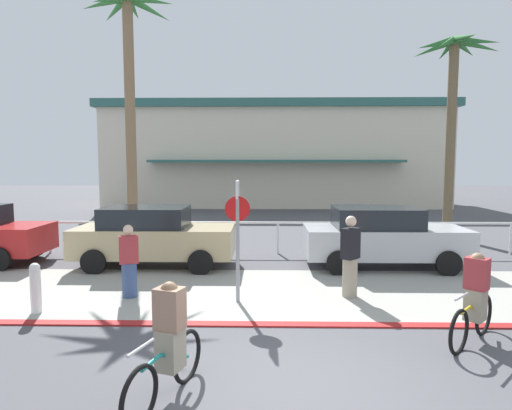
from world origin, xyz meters
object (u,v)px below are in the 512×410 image
(car_silver_2, at_px, (383,237))
(cyclist_teal_1, at_px, (168,344))
(bollard_1, at_px, (36,288))
(car_tan_1, at_px, (153,236))
(stop_sign_bike_lane, at_px, (238,223))
(cyclist_yellow_0, at_px, (475,300))
(pedestrian_1, at_px, (129,264))
(palm_tree_0, at_px, (130,60))
(pedestrian_0, at_px, (350,260))
(palm_tree_1, at_px, (454,86))

(car_silver_2, xyz_separation_m, cyclist_teal_1, (-4.48, -6.96, -0.18))
(bollard_1, relative_size, car_tan_1, 0.23)
(bollard_1, height_order, cyclist_teal_1, cyclist_teal_1)
(stop_sign_bike_lane, height_order, car_tan_1, stop_sign_bike_lane)
(cyclist_yellow_0, xyz_separation_m, pedestrian_1, (-6.36, 2.24, 0.04))
(bollard_1, xyz_separation_m, car_silver_2, (7.72, 3.94, 0.35))
(palm_tree_0, bearing_deg, pedestrian_0, -43.41)
(bollard_1, bearing_deg, palm_tree_0, 92.00)
(stop_sign_bike_lane, relative_size, cyclist_yellow_0, 1.71)
(palm_tree_1, distance_m, pedestrian_1, 13.81)
(cyclist_teal_1, bearing_deg, bollard_1, 137.07)
(bollard_1, bearing_deg, pedestrian_0, 10.50)
(stop_sign_bike_lane, relative_size, palm_tree_0, 0.29)
(car_silver_2, bearing_deg, stop_sign_bike_lane, -140.42)
(bollard_1, distance_m, pedestrian_1, 1.85)
(palm_tree_1, xyz_separation_m, cyclist_yellow_0, (-3.74, -10.16, -5.12))
(car_silver_2, bearing_deg, pedestrian_1, -155.04)
(palm_tree_0, height_order, car_tan_1, palm_tree_0)
(car_silver_2, distance_m, cyclist_yellow_0, 5.13)
(pedestrian_1, bearing_deg, cyclist_yellow_0, -19.37)
(palm_tree_0, distance_m, cyclist_yellow_0, 13.14)
(bollard_1, height_order, pedestrian_0, pedestrian_0)
(cyclist_teal_1, height_order, pedestrian_1, pedestrian_1)
(palm_tree_0, relative_size, palm_tree_1, 1.14)
(stop_sign_bike_lane, height_order, palm_tree_1, palm_tree_1)
(stop_sign_bike_lane, height_order, pedestrian_0, stop_sign_bike_lane)
(palm_tree_1, relative_size, cyclist_teal_1, 4.40)
(car_silver_2, relative_size, pedestrian_0, 2.46)
(palm_tree_1, height_order, car_tan_1, palm_tree_1)
(car_tan_1, bearing_deg, bollard_1, -108.22)
(cyclist_teal_1, bearing_deg, palm_tree_0, 108.65)
(cyclist_teal_1, relative_size, pedestrian_0, 0.97)
(pedestrian_0, relative_size, pedestrian_1, 1.12)
(bollard_1, bearing_deg, cyclist_teal_1, -42.93)
(pedestrian_0, bearing_deg, bollard_1, -169.50)
(palm_tree_1, height_order, cyclist_yellow_0, palm_tree_1)
(stop_sign_bike_lane, distance_m, bollard_1, 4.12)
(bollard_1, xyz_separation_m, pedestrian_0, (6.29, 1.17, 0.32))
(palm_tree_1, relative_size, pedestrian_0, 4.29)
(palm_tree_0, relative_size, pedestrian_1, 5.46)
(stop_sign_bike_lane, distance_m, car_tan_1, 4.17)
(cyclist_yellow_0, distance_m, pedestrian_0, 2.84)
(bollard_1, relative_size, palm_tree_1, 0.13)
(pedestrian_1, bearing_deg, stop_sign_bike_lane, -6.87)
(car_silver_2, xyz_separation_m, cyclist_yellow_0, (0.14, -5.13, -0.18))
(palm_tree_0, height_order, cyclist_yellow_0, palm_tree_0)
(car_silver_2, height_order, pedestrian_0, pedestrian_0)
(stop_sign_bike_lane, distance_m, palm_tree_1, 12.02)
(car_tan_1, bearing_deg, palm_tree_1, 26.02)
(stop_sign_bike_lane, bearing_deg, car_tan_1, 129.05)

